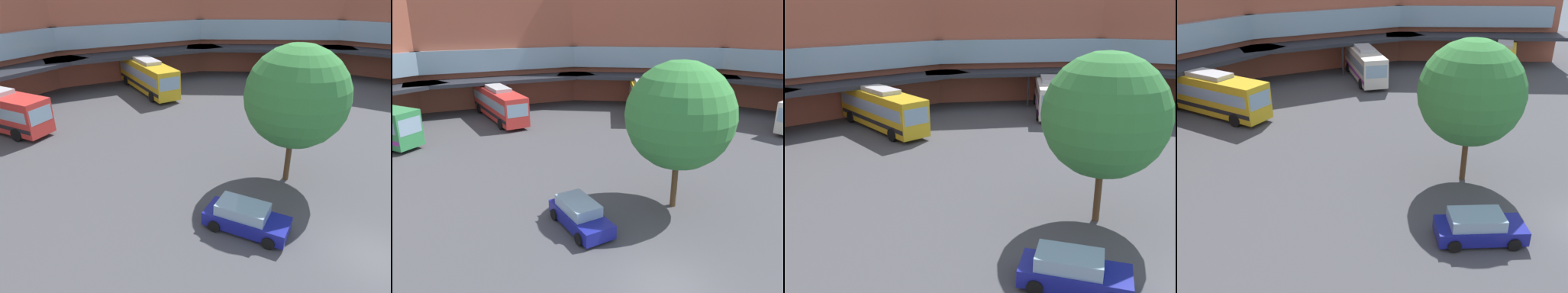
# 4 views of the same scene
# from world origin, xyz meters

# --- Properties ---
(bus_1) EXTENTS (4.67, 11.75, 3.78)m
(bus_1) POSITION_xyz_m (7.25, 29.70, 1.92)
(bus_1) COLOR gold
(bus_1) RESTS_ON ground
(bus_3) EXTENTS (10.24, 7.98, 3.69)m
(bus_3) POSITION_xyz_m (22.21, 21.01, 1.87)
(bus_3) COLOR silver
(bus_3) RESTS_ON ground
(bus_5) EXTENTS (10.51, 3.04, 3.67)m
(bus_5) POSITION_xyz_m (29.89, 6.42, 1.86)
(bus_5) COLOR gold
(bus_5) RESTS_ON ground
(parked_car) EXTENTS (3.32, 4.75, 1.53)m
(parked_car) POSITION_xyz_m (-3.09, 5.48, 0.74)
(parked_car) COLOR navy
(parked_car) RESTS_ON ground
(plaza_tree) EXTENTS (6.27, 6.27, 8.84)m
(plaza_tree) POSITION_xyz_m (2.84, 7.12, 5.70)
(plaza_tree) COLOR brown
(plaza_tree) RESTS_ON ground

